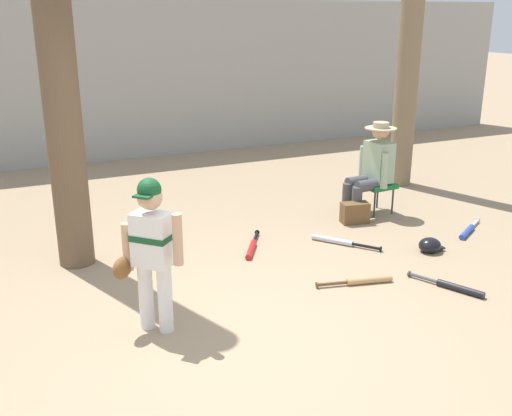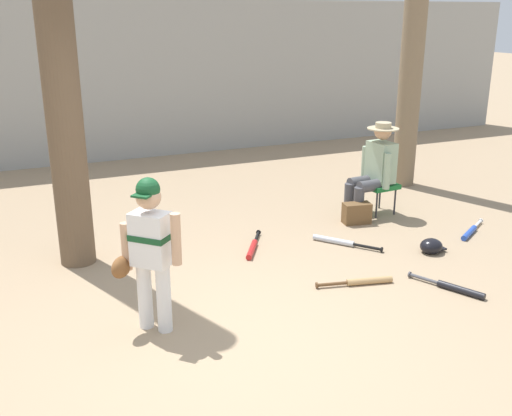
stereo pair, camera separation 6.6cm
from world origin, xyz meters
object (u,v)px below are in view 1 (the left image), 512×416
Objects in this scene: folding_stool at (377,186)px; seated_spectator at (372,166)px; handbag_beside_stool at (355,213)px; tree_near_player at (54,35)px; tree_behind_spectator at (410,43)px; bat_blue_youth at (468,231)px; bat_aluminum_silver at (338,241)px; batting_helmet_black at (430,245)px; bat_black_composite at (454,287)px; bat_wood_tan at (363,281)px; bat_red_barrel at (252,247)px; young_ballplayer at (150,246)px.

folding_stool is 0.29m from seated_spectator.
seated_spectator is 0.67m from handbag_beside_stool.
folding_stool is (3.83, 0.05, -1.95)m from tree_near_player.
tree_behind_spectator is 6.91× the size of bat_blue_youth.
bat_aluminum_silver is 1.65m from bat_blue_youth.
bat_blue_youth is at bearing 18.21° from batting_helmet_black.
folding_stool is at bearing 24.83° from handbag_beside_stool.
bat_black_composite is 0.85m from bat_wood_tan.
bat_black_composite is at bearing -75.90° from bat_aluminum_silver.
bat_wood_tan is at bearing -128.46° from folding_stool.
bat_blue_youth is at bearing -12.92° from bat_red_barrel.
batting_helmet_black is at bearing -161.79° from bat_blue_youth.
batting_helmet_black is (-0.16, -1.36, -0.57)m from seated_spectator.
bat_red_barrel is at bearing -169.28° from handbag_beside_stool.
bat_aluminum_silver is 0.91× the size of bat_wood_tan.
bat_aluminum_silver is 1.00m from bat_red_barrel.
bat_aluminum_silver is (-0.95, -0.74, -0.61)m from seated_spectator.
handbag_beside_stool is 1.36m from bat_blue_youth.
batting_helmet_black is (0.43, 0.85, 0.04)m from bat_black_composite.
folding_stool is 1.44× the size of batting_helmet_black.
tree_behind_spectator is 13.60× the size of handbag_beside_stool.
young_ballplayer is at bearing 170.32° from bat_black_composite.
bat_red_barrel is (-2.02, -0.51, -0.33)m from folding_stool.
seated_spectator is at bearing 14.71° from bat_red_barrel.
folding_stool is at bearing 4.26° from seated_spectator.
bat_blue_youth is (-0.60, -2.11, -2.07)m from tree_behind_spectator.
handbag_beside_stool is at bearing -2.85° from tree_near_player.
bat_black_composite and bat_aluminum_silver have the same top height.
tree_near_player is at bearing 159.79° from batting_helmet_black.
bat_black_composite is at bearing -33.79° from bat_wood_tan.
folding_stool is 2.35m from bat_black_composite.
tree_near_player reaches higher than bat_aluminum_silver.
bat_black_composite is at bearing -107.07° from folding_stool.
bat_blue_youth is at bearing 18.36° from bat_wood_tan.
bat_aluminum_silver is at bearing -14.03° from tree_near_player.
handbag_beside_stool is (-1.63, -1.23, -1.97)m from tree_behind_spectator.
folding_stool is 2.26m from bat_wood_tan.
bat_black_composite is 1.67m from bat_blue_youth.
folding_stool is (-1.16, -1.01, -1.74)m from tree_behind_spectator.
bat_red_barrel is at bearing -165.29° from seated_spectator.
tree_behind_spectator reaches higher than bat_aluminum_silver.
handbag_beside_stool is 1.17m from batting_helmet_black.
bat_red_barrel is (-0.97, 0.23, -0.00)m from bat_aluminum_silver.
bat_aluminum_silver is 1.06m from bat_wood_tan.
young_ballplayer is 3.90m from folding_stool.
folding_stool reaches higher than bat_aluminum_silver.
seated_spectator is at bearing 83.46° from batting_helmet_black.
seated_spectator is 1.35m from bat_aluminum_silver.
bat_aluminum_silver is at bearing -137.68° from handbag_beside_stool.
bat_red_barrel is (-1.92, -0.50, -0.61)m from seated_spectator.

